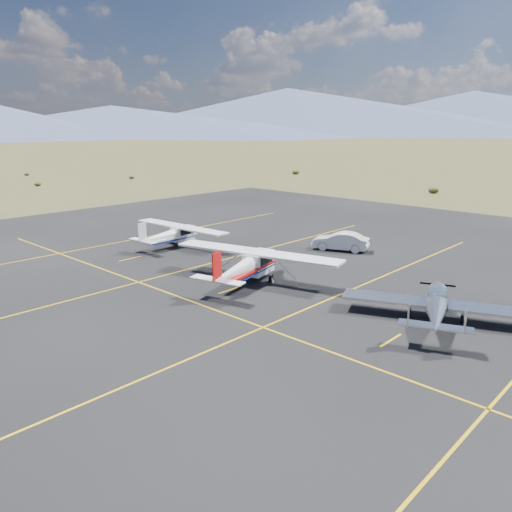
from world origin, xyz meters
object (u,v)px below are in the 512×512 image
aircraft_low_wing (437,305)px  aircraft_plain (172,234)px  sedan (340,241)px  aircraft_cessna (248,265)px

aircraft_low_wing → aircraft_plain: size_ratio=0.97×
aircraft_low_wing → aircraft_plain: aircraft_plain is taller
aircraft_plain → sedan: size_ratio=2.20×
aircraft_low_wing → aircraft_plain: 23.30m
aircraft_low_wing → sedan: (9.74, 12.36, -0.27)m
aircraft_low_wing → aircraft_cessna: 11.75m
aircraft_cessna → aircraft_low_wing: bearing=-94.8°
aircraft_cessna → aircraft_plain: size_ratio=1.17×
aircraft_plain → sedan: (8.67, -10.91, -0.36)m
aircraft_plain → aircraft_low_wing: bearing=-96.0°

